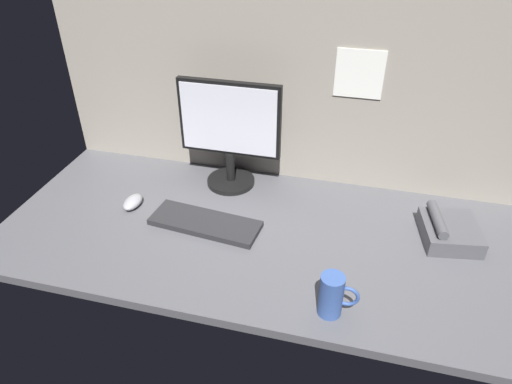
{
  "coord_description": "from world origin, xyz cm",
  "views": [
    {
      "loc": [
        24.05,
        -116.94,
        96.03
      ],
      "look_at": [
        -8.7,
        0.0,
        14.0
      ],
      "focal_mm": 32.36,
      "sensor_mm": 36.0,
      "label": 1
    }
  ],
  "objects_px": {
    "monitor": "(230,131)",
    "mouse": "(133,202)",
    "mug_ceramic_blue": "(332,295)",
    "keyboard": "(205,223)",
    "desk_phone": "(449,231)"
  },
  "relations": [
    {
      "from": "monitor",
      "to": "mouse",
      "type": "distance_m",
      "value": 0.43
    },
    {
      "from": "mouse",
      "to": "mug_ceramic_blue",
      "type": "height_order",
      "value": "mug_ceramic_blue"
    },
    {
      "from": "keyboard",
      "to": "mug_ceramic_blue",
      "type": "bearing_deg",
      "value": -25.29
    },
    {
      "from": "keyboard",
      "to": "desk_phone",
      "type": "relative_size",
      "value": 1.73
    },
    {
      "from": "monitor",
      "to": "desk_phone",
      "type": "relative_size",
      "value": 1.88
    },
    {
      "from": "monitor",
      "to": "desk_phone",
      "type": "bearing_deg",
      "value": -11.18
    },
    {
      "from": "keyboard",
      "to": "mug_ceramic_blue",
      "type": "xyz_separation_m",
      "value": [
        0.45,
        -0.27,
        0.05
      ]
    },
    {
      "from": "keyboard",
      "to": "mug_ceramic_blue",
      "type": "height_order",
      "value": "mug_ceramic_blue"
    },
    {
      "from": "keyboard",
      "to": "mouse",
      "type": "distance_m",
      "value": 0.29
    },
    {
      "from": "mug_ceramic_blue",
      "to": "desk_phone",
      "type": "xyz_separation_m",
      "value": [
        0.33,
        0.4,
        -0.03
      ]
    },
    {
      "from": "mouse",
      "to": "desk_phone",
      "type": "height_order",
      "value": "desk_phone"
    },
    {
      "from": "keyboard",
      "to": "mouse",
      "type": "xyz_separation_m",
      "value": [
        -0.29,
        0.04,
        0.01
      ]
    },
    {
      "from": "mouse",
      "to": "desk_phone",
      "type": "distance_m",
      "value": 1.07
    },
    {
      "from": "mug_ceramic_blue",
      "to": "desk_phone",
      "type": "distance_m",
      "value": 0.52
    },
    {
      "from": "monitor",
      "to": "mouse",
      "type": "xyz_separation_m",
      "value": [
        -0.29,
        -0.24,
        -0.2
      ]
    }
  ]
}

